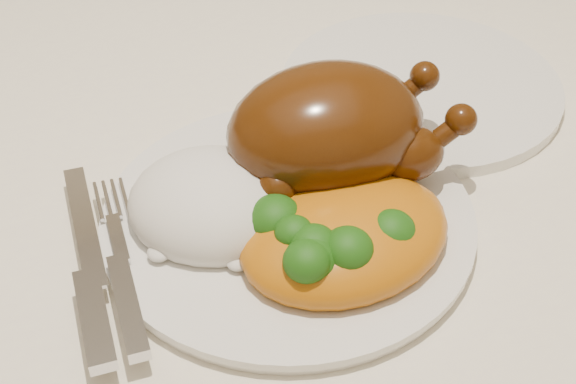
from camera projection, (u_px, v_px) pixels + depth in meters
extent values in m
cylinder|color=brown|center=(562.00, 160.00, 1.27)|extent=(0.07, 0.07, 0.72)
cube|color=brown|center=(62.00, 227.00, 0.60)|extent=(1.60, 0.90, 0.04)
cube|color=silver|center=(56.00, 203.00, 0.59)|extent=(1.72, 1.02, 0.01)
cylinder|color=white|center=(288.00, 219.00, 0.56)|extent=(0.27, 0.27, 0.01)
cylinder|color=white|center=(421.00, 86.00, 0.69)|extent=(0.29, 0.29, 0.01)
ellipsoid|color=#4A2607|center=(326.00, 130.00, 0.56)|extent=(0.15, 0.12, 0.09)
ellipsoid|color=#4A2607|center=(314.00, 112.00, 0.54)|extent=(0.07, 0.05, 0.04)
ellipsoid|color=#4A2607|center=(406.00, 154.00, 0.56)|extent=(0.05, 0.04, 0.04)
sphere|color=#4A2607|center=(461.00, 120.00, 0.55)|extent=(0.02, 0.02, 0.02)
ellipsoid|color=#4A2607|center=(374.00, 109.00, 0.60)|extent=(0.05, 0.04, 0.04)
sphere|color=#4A2607|center=(425.00, 76.00, 0.60)|extent=(0.02, 0.02, 0.02)
sphere|color=#4A2607|center=(277.00, 188.00, 0.53)|extent=(0.03, 0.03, 0.03)
sphere|color=#4A2607|center=(250.00, 132.00, 0.58)|extent=(0.03, 0.03, 0.03)
ellipsoid|color=white|center=(214.00, 205.00, 0.55)|extent=(0.15, 0.15, 0.06)
ellipsoid|color=orange|center=(345.00, 236.00, 0.53)|extent=(0.17, 0.15, 0.05)
ellipsoid|color=orange|center=(395.00, 214.00, 0.54)|extent=(0.07, 0.06, 0.03)
ellipsoid|color=#123A09|center=(312.00, 264.00, 0.49)|extent=(0.04, 0.04, 0.04)
ellipsoid|color=#123A09|center=(349.00, 183.00, 0.56)|extent=(0.03, 0.03, 0.03)
ellipsoid|color=#123A09|center=(348.00, 250.00, 0.49)|extent=(0.03, 0.03, 0.03)
ellipsoid|color=#123A09|center=(294.00, 233.00, 0.50)|extent=(0.03, 0.03, 0.02)
ellipsoid|color=#123A09|center=(314.00, 246.00, 0.50)|extent=(0.03, 0.03, 0.03)
ellipsoid|color=#123A09|center=(329.00, 242.00, 0.51)|extent=(0.03, 0.03, 0.02)
ellipsoid|color=#123A09|center=(307.00, 261.00, 0.48)|extent=(0.03, 0.03, 0.03)
ellipsoid|color=#123A09|center=(391.00, 233.00, 0.51)|extent=(0.03, 0.03, 0.03)
ellipsoid|color=#123A09|center=(275.00, 220.00, 0.52)|extent=(0.04, 0.04, 0.03)
cube|color=silver|center=(84.00, 225.00, 0.54)|extent=(0.02, 0.12, 0.00)
cube|color=silver|center=(94.00, 319.00, 0.48)|extent=(0.02, 0.08, 0.01)
cube|color=silver|center=(128.00, 306.00, 0.49)|extent=(0.02, 0.08, 0.01)
cube|color=silver|center=(115.00, 218.00, 0.55)|extent=(0.02, 0.09, 0.00)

